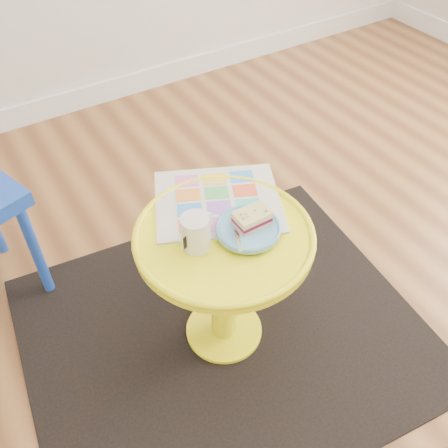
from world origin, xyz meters
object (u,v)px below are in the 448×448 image
side_table (224,266)px  mug (196,231)px  newspaper (218,201)px  plate (248,229)px

side_table → mug: size_ratio=4.67×
newspaper → mug: (-0.14, -0.12, 0.05)m
side_table → plate: plate is taller
newspaper → mug: 0.19m
mug → plate: 0.15m
newspaper → plate: (0.00, -0.16, 0.02)m
side_table → plate: bearing=-30.8°
newspaper → plate: 0.16m
plate → side_table: bearing=149.2°
side_table → mug: (-0.08, 0.00, 0.19)m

